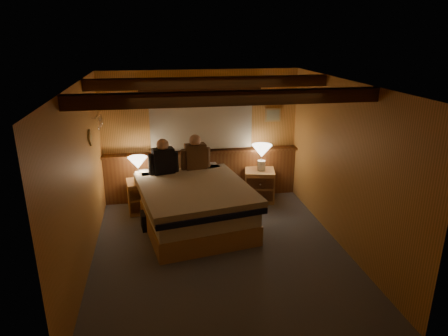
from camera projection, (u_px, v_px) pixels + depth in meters
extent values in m
plane|color=#575B67|center=(220.00, 251.00, 5.79)|extent=(4.20, 4.20, 0.00)
plane|color=tan|center=(219.00, 84.00, 5.02)|extent=(4.20, 4.20, 0.00)
plane|color=#DA964E|center=(201.00, 136.00, 7.36)|extent=(3.60, 0.00, 3.60)
plane|color=#DA964E|center=(81.00, 182.00, 5.11)|extent=(0.00, 4.20, 4.20)
plane|color=#DA964E|center=(344.00, 166.00, 5.70)|extent=(0.00, 4.20, 4.20)
plane|color=#DA964E|center=(259.00, 253.00, 3.44)|extent=(3.60, 0.00, 3.60)
cube|color=brown|center=(202.00, 175.00, 7.55)|extent=(3.60, 0.12, 0.90)
cube|color=brown|center=(202.00, 152.00, 7.34)|extent=(3.60, 0.22, 0.04)
cylinder|color=#492A12|center=(201.00, 90.00, 7.01)|extent=(2.10, 0.05, 0.05)
sphere|color=#492A12|center=(140.00, 92.00, 6.84)|extent=(0.08, 0.08, 0.08)
sphere|color=#492A12|center=(259.00, 89.00, 7.18)|extent=(0.08, 0.08, 0.08)
cube|color=beige|center=(201.00, 121.00, 7.20)|extent=(1.85, 0.08, 1.05)
cube|color=#492A12|center=(228.00, 98.00, 4.49)|extent=(3.60, 0.15, 0.16)
cube|color=#492A12|center=(210.00, 83.00, 5.88)|extent=(3.60, 0.15, 0.16)
cylinder|color=silver|center=(97.00, 115.00, 6.43)|extent=(0.03, 0.55, 0.03)
torus|color=silver|center=(99.00, 124.00, 6.34)|extent=(0.01, 0.21, 0.21)
torus|color=silver|center=(101.00, 121.00, 6.55)|extent=(0.01, 0.21, 0.21)
cube|color=tan|center=(273.00, 115.00, 7.45)|extent=(0.30, 0.03, 0.25)
cube|color=#C0B59E|center=(273.00, 115.00, 7.44)|extent=(0.24, 0.01, 0.19)
cube|color=tan|center=(194.00, 216.00, 6.55)|extent=(1.88, 2.30, 0.31)
cube|color=silver|center=(193.00, 200.00, 6.46)|extent=(1.84, 2.25, 0.25)
cube|color=black|center=(197.00, 197.00, 6.18)|extent=(1.87, 1.90, 0.08)
cube|color=tan|center=(195.00, 190.00, 6.28)|extent=(1.94, 2.11, 0.12)
cube|color=silver|center=(159.00, 175.00, 6.99)|extent=(0.67, 0.45, 0.17)
cube|color=silver|center=(202.00, 170.00, 7.24)|extent=(0.67, 0.45, 0.17)
cube|color=tan|center=(143.00, 196.00, 7.03)|extent=(0.56, 0.52, 0.56)
cube|color=brown|center=(144.00, 195.00, 6.79)|extent=(0.46, 0.07, 0.20)
cube|color=brown|center=(145.00, 207.00, 6.87)|extent=(0.46, 0.07, 0.20)
cylinder|color=silver|center=(144.00, 195.00, 6.79)|extent=(0.03, 0.03, 0.03)
cylinder|color=silver|center=(145.00, 207.00, 6.87)|extent=(0.03, 0.03, 0.03)
cube|color=tan|center=(259.00, 185.00, 7.48)|extent=(0.63, 0.59, 0.59)
cube|color=brown|center=(260.00, 184.00, 7.22)|extent=(0.48, 0.12, 0.21)
cube|color=brown|center=(260.00, 196.00, 7.30)|extent=(0.48, 0.12, 0.21)
cylinder|color=silver|center=(260.00, 184.00, 7.22)|extent=(0.04, 0.04, 0.03)
cylinder|color=silver|center=(260.00, 196.00, 7.30)|extent=(0.04, 0.04, 0.03)
cylinder|color=white|center=(139.00, 176.00, 6.92)|extent=(0.13, 0.13, 0.16)
cylinder|color=silver|center=(138.00, 170.00, 6.88)|extent=(0.02, 0.02, 0.09)
cone|color=#F9E4C2|center=(138.00, 163.00, 6.84)|extent=(0.33, 0.33, 0.20)
cylinder|color=white|center=(261.00, 165.00, 7.36)|extent=(0.14, 0.14, 0.19)
cylinder|color=silver|center=(262.00, 159.00, 7.32)|extent=(0.02, 0.02, 0.10)
cone|color=#F9E4C2|center=(262.00, 151.00, 7.27)|extent=(0.37, 0.37, 0.23)
cube|color=black|center=(163.00, 162.00, 6.79)|extent=(0.39, 0.28, 0.47)
cylinder|color=black|center=(152.00, 165.00, 6.73)|extent=(0.11, 0.11, 0.37)
cylinder|color=black|center=(175.00, 162.00, 6.88)|extent=(0.11, 0.11, 0.37)
sphere|color=tan|center=(163.00, 145.00, 6.70)|extent=(0.21, 0.21, 0.21)
cube|color=#4F351F|center=(196.00, 157.00, 7.03)|extent=(0.39, 0.26, 0.47)
cylinder|color=#4F351F|center=(184.00, 160.00, 6.98)|extent=(0.11, 0.11, 0.38)
cylinder|color=#4F351F|center=(207.00, 158.00, 7.11)|extent=(0.11, 0.11, 0.38)
sphere|color=tan|center=(195.00, 140.00, 6.94)|extent=(0.21, 0.21, 0.21)
cube|color=black|center=(156.00, 219.00, 6.46)|extent=(0.50, 0.34, 0.28)
cylinder|color=black|center=(155.00, 210.00, 6.41)|extent=(0.11, 0.29, 0.07)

